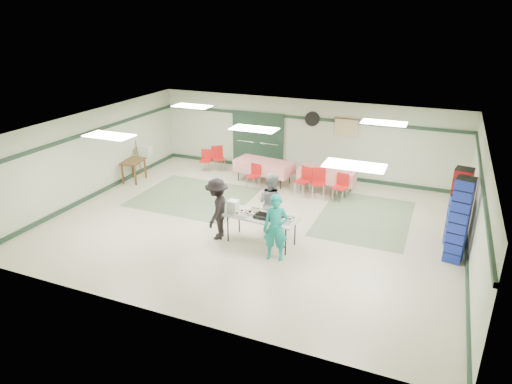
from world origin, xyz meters
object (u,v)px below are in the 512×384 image
at_px(dining_table_b, 264,166).
at_px(office_printer, 145,150).
at_px(printer_table, 133,163).
at_px(crate_stack_blue_b, 459,221).
at_px(volunteer_dark, 217,209).
at_px(dining_table_a, 327,175).
at_px(crate_stack_red, 459,205).
at_px(broom, 139,158).
at_px(chair_d, 254,173).
at_px(chair_b, 305,178).
at_px(chair_c, 341,184).
at_px(chair_a, 319,180).
at_px(chair_loose_b, 206,158).
at_px(serving_table, 261,217).
at_px(crate_stack_blue_a, 457,223).
at_px(chair_loose_a, 218,156).
at_px(volunteer_teal, 276,228).
at_px(volunteer_grey, 271,203).

bearing_deg(dining_table_b, office_printer, -159.71).
bearing_deg(printer_table, crate_stack_blue_b, -18.18).
bearing_deg(crate_stack_blue_b, volunteer_dark, -169.10).
distance_m(dining_table_a, crate_stack_red, 4.41).
xyz_separation_m(crate_stack_blue_b, broom, (-10.38, 2.01, -0.34)).
bearing_deg(crate_stack_red, chair_d, 167.08).
height_order(crate_stack_red, broom, crate_stack_red).
height_order(dining_table_b, chair_b, chair_b).
xyz_separation_m(chair_c, broom, (-7.08, -0.64, 0.17)).
bearing_deg(chair_a, chair_b, 163.67).
bearing_deg(chair_a, chair_d, 163.33).
relative_size(chair_loose_b, office_printer, 1.84).
distance_m(serving_table, crate_stack_blue_b, 4.63).
distance_m(crate_stack_blue_a, crate_stack_blue_b, 0.77).
bearing_deg(chair_loose_a, volunteer_teal, -94.64).
relative_size(volunteer_teal, chair_a, 1.75).
xyz_separation_m(volunteer_teal, printer_table, (-6.39, 3.13, -0.17)).
relative_size(serving_table, chair_b, 2.06).
distance_m(serving_table, chair_a, 3.64).
height_order(dining_table_a, chair_loose_a, chair_loose_a).
bearing_deg(dining_table_b, crate_stack_blue_a, -14.76).
bearing_deg(chair_b, office_printer, -152.26).
height_order(serving_table, chair_d, chair_d).
relative_size(dining_table_b, crate_stack_red, 1.08).
height_order(serving_table, volunteer_grey, volunteer_grey).
distance_m(office_printer, broom, 0.36).
bearing_deg(chair_c, crate_stack_blue_b, -28.36).
bearing_deg(serving_table, volunteer_teal, -40.38).
relative_size(chair_a, chair_d, 1.16).
xyz_separation_m(chair_a, crate_stack_blue_a, (4.03, -1.98, 0.11)).
relative_size(serving_table, volunteer_teal, 1.16).
bearing_deg(serving_table, volunteer_dark, -168.83).
distance_m(chair_d, crate_stack_blue_b, 6.78).
relative_size(volunteer_teal, volunteer_grey, 1.00).
relative_size(volunteer_grey, dining_table_b, 0.78).
bearing_deg(printer_table, crate_stack_blue_a, -14.47).
distance_m(volunteer_dark, dining_table_a, 4.66).
relative_size(volunteer_grey, crate_stack_red, 0.85).
bearing_deg(serving_table, crate_stack_blue_a, 23.72).
distance_m(crate_stack_blue_a, printer_table, 10.34).
distance_m(volunteer_teal, dining_table_b, 5.24).
bearing_deg(crate_stack_blue_b, chair_loose_b, 157.68).
relative_size(chair_a, broom, 0.69).
distance_m(serving_table, chair_loose_b, 5.97).
bearing_deg(chair_d, volunteer_grey, -47.43).
bearing_deg(chair_loose_a, crate_stack_blue_b, -67.87).
relative_size(chair_c, chair_loose_b, 1.07).
distance_m(chair_a, printer_table, 6.36).
xyz_separation_m(dining_table_b, crate_stack_red, (6.11, -2.00, 0.39)).
bearing_deg(dining_table_b, broom, -156.42).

